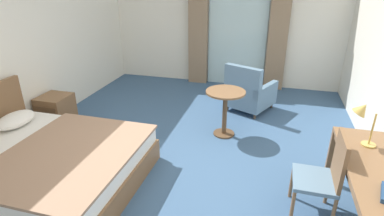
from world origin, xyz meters
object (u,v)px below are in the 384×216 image
Objects in this scene: nightstand at (56,111)px; round_cafe_table at (225,103)px; writing_desk at (378,177)px; desk_lamp at (364,114)px; desk_chair at (325,174)px; armchair_by_window at (249,93)px; bed at (42,164)px.

round_cafe_table is (2.68, 0.43, 0.26)m from nightstand.
desk_lamp reaches higher than writing_desk.
nightstand is 4.34m from desk_lamp.
desk_lamp is (0.30, 0.30, 0.54)m from desk_chair.
desk_chair reaches higher than writing_desk.
writing_desk reaches higher than round_cafe_table.
round_cafe_table is (-1.64, 1.60, -0.11)m from writing_desk.
desk_lamp is at bearing -60.24° from armchair_by_window.
round_cafe_table is (-1.53, 1.17, -0.53)m from desk_lamp.
bed is 2.36× the size of desk_chair.
nightstand is at bearing 121.47° from bed.
round_cafe_table is at bearing 43.45° from bed.
nightstand is at bearing 164.86° from writing_desk.
writing_desk is at bearing 2.74° from bed.
writing_desk is 2.29m from round_cafe_table.
writing_desk is 3.33× the size of desk_lamp.
armchair_by_window reaches higher than round_cafe_table.
armchair_by_window is at bearing 26.40° from nightstand.
armchair_by_window is at bearing 119.76° from desk_lamp.
armchair_by_window is 1.08m from round_cafe_table.
bed is 2.58m from round_cafe_table.
nightstand is 4.05m from desk_chair.
desk_chair reaches higher than round_cafe_table.
bed reaches higher than nightstand.
bed is 1.41× the size of writing_desk.
round_cafe_table reaches higher than nightstand.
desk_lamp is (-0.11, 0.43, 0.41)m from writing_desk.
writing_desk is at bearing -17.12° from desk_chair.
bed reaches higher than round_cafe_table.
nightstand is 0.54× the size of armchair_by_window.
desk_lamp reaches higher than desk_chair.
nightstand is 3.29m from armchair_by_window.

